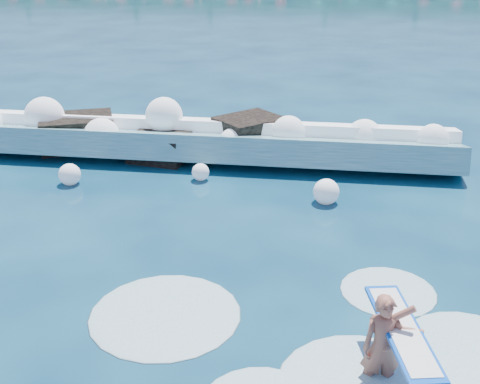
{
  "coord_description": "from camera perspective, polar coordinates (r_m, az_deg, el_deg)",
  "views": [
    {
      "loc": [
        3.24,
        -10.4,
        6.58
      ],
      "look_at": [
        1.5,
        2.0,
        1.2
      ],
      "focal_mm": 45.0,
      "sensor_mm": 36.0,
      "label": 1
    }
  ],
  "objects": [
    {
      "name": "surfer_with_board",
      "position": [
        9.99,
        13.76,
        -13.77
      ],
      "size": [
        1.16,
        2.98,
        1.82
      ],
      "color": "#955645",
      "rests_on": "ground"
    },
    {
      "name": "breaking_wave",
      "position": [
        19.29,
        -4.08,
        4.78
      ],
      "size": [
        16.22,
        2.61,
        1.4
      ],
      "color": "teal",
      "rests_on": "ground"
    },
    {
      "name": "surf_foam",
      "position": [
        10.72,
        7.68,
        -14.87
      ],
      "size": [
        9.14,
        5.65,
        0.14
      ],
      "color": "silver",
      "rests_on": "ground"
    },
    {
      "name": "ground",
      "position": [
        12.73,
        -8.05,
        -8.14
      ],
      "size": [
        200.0,
        200.0,
        0.0
      ],
      "primitive_type": "plane",
      "color": "#082842",
      "rests_on": "ground"
    },
    {
      "name": "wave_spray",
      "position": [
        19.23,
        -5.82,
        5.77
      ],
      "size": [
        15.24,
        4.49,
        1.83
      ],
      "color": "white",
      "rests_on": "ground"
    },
    {
      "name": "rock_cluster",
      "position": [
        19.93,
        -8.14,
        5.04
      ],
      "size": [
        8.34,
        3.25,
        1.36
      ],
      "color": "black",
      "rests_on": "ground"
    }
  ]
}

